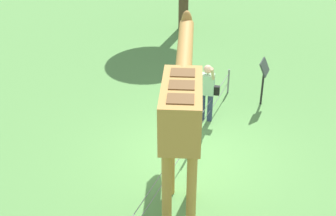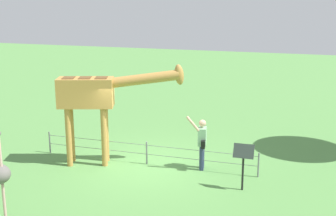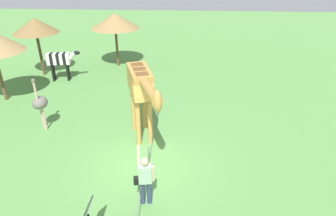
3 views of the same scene
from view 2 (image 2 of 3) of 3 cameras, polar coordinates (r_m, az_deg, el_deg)
ground_plane at (r=14.49m, az=-2.82°, el=-7.19°), size 60.00×60.00×0.00m
giraffe at (r=14.19m, az=-8.92°, el=1.44°), size 3.87×1.67×3.20m
visitor at (r=13.91m, az=4.28°, el=-4.18°), size 0.62×0.58×1.72m
info_sign at (r=12.57m, az=9.45°, el=-6.14°), size 0.56×0.21×1.32m
wire_fence at (r=14.44m, az=-2.69°, el=-5.55°), size 7.05×0.05×0.75m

